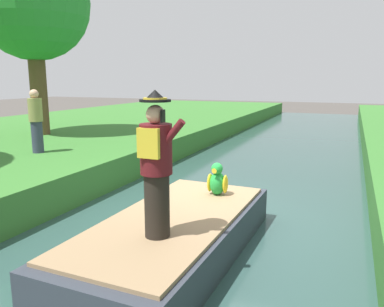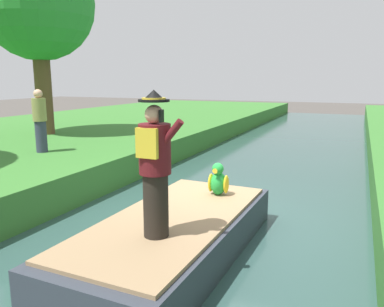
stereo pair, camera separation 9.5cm
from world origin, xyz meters
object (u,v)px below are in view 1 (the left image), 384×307
(person_pirate, at_px, (156,165))
(tree_slender, at_px, (32,4))
(parrot_plush, at_px, (217,181))
(boat, at_px, (173,236))
(person_bystander, at_px, (36,121))

(person_pirate, bearing_deg, tree_slender, 131.31)
(person_pirate, distance_m, parrot_plush, 2.10)
(boat, xyz_separation_m, person_pirate, (0.12, -0.72, 1.23))
(person_bystander, bearing_deg, parrot_plush, -14.01)
(person_pirate, distance_m, tree_slender, 10.14)
(boat, xyz_separation_m, parrot_plush, (0.24, 1.27, 0.55))
(boat, height_order, parrot_plush, parrot_plush)
(person_pirate, distance_m, person_bystander, 6.13)
(boat, bearing_deg, person_pirate, -80.55)
(tree_slender, relative_size, person_bystander, 3.81)
(boat, xyz_separation_m, person_bystander, (-5.04, 2.59, 1.24))
(person_pirate, bearing_deg, person_bystander, 136.80)
(person_pirate, xyz_separation_m, tree_slender, (-7.52, 5.90, 3.40))
(boat, bearing_deg, parrot_plush, 79.06)
(parrot_plush, relative_size, tree_slender, 0.09)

